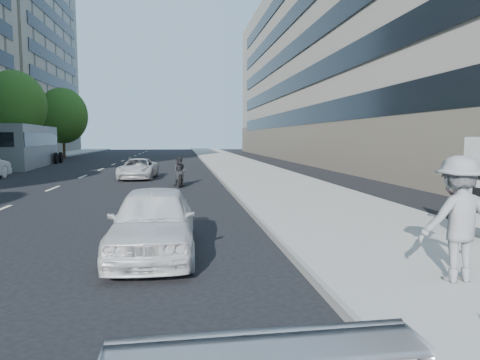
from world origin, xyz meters
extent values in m
plane|color=black|center=(0.00, 0.00, 0.00)|extent=(160.00, 160.00, 0.00)
cube|color=gray|center=(4.00, 20.00, 0.07)|extent=(5.00, 120.00, 0.15)
cube|color=gray|center=(17.00, 32.00, 10.00)|extent=(14.00, 70.00, 20.00)
cylinder|color=#382616|center=(-13.70, 30.00, 1.49)|extent=(0.30, 0.30, 2.97)
ellipsoid|color=#1C4612|center=(-13.70, 30.00, 4.89)|extent=(4.80, 4.80, 5.52)
cylinder|color=#382616|center=(-13.70, 44.00, 1.31)|extent=(0.30, 0.30, 2.62)
ellipsoid|color=#1C4612|center=(-13.70, 44.00, 4.79)|extent=(5.40, 5.40, 6.21)
imported|color=slate|center=(3.52, -0.68, 1.11)|extent=(1.28, 0.78, 1.92)
imported|color=black|center=(5.70, 2.46, 0.92)|extent=(0.63, 0.49, 1.53)
cylinder|color=#4C4C4C|center=(5.57, 2.08, 1.25)|extent=(0.06, 0.06, 2.20)
imported|color=silver|center=(-1.20, 2.00, 0.68)|extent=(1.67, 4.03, 1.36)
imported|color=silver|center=(-3.07, 18.29, 0.57)|extent=(2.18, 4.25, 1.15)
cylinder|color=black|center=(-0.68, 13.55, 0.32)|extent=(0.18, 0.65, 0.64)
cylinder|color=black|center=(-0.68, 14.95, 0.32)|extent=(0.18, 0.65, 0.64)
cube|color=black|center=(-0.68, 14.25, 0.55)|extent=(0.37, 1.22, 0.35)
imported|color=black|center=(-0.68, 14.15, 0.71)|extent=(0.74, 0.61, 1.42)
cube|color=slate|center=(-13.00, 30.13, 1.65)|extent=(3.55, 12.17, 3.30)
cube|color=black|center=(-14.27, 30.13, 2.20)|extent=(1.07, 11.46, 1.00)
cube|color=black|center=(-11.73, 30.13, 2.20)|extent=(1.07, 11.46, 1.00)
cylinder|color=black|center=(-11.75, 25.63, 0.50)|extent=(0.34, 1.02, 1.00)
cylinder|color=black|center=(-11.75, 27.63, 0.50)|extent=(0.34, 1.02, 1.00)
cylinder|color=black|center=(-14.25, 33.63, 0.50)|extent=(0.34, 1.02, 1.00)
cylinder|color=black|center=(-11.75, 33.63, 0.50)|extent=(0.34, 1.02, 1.00)
cylinder|color=black|center=(-14.25, 35.13, 0.50)|extent=(0.34, 1.02, 1.00)
cylinder|color=black|center=(-11.75, 35.13, 0.50)|extent=(0.34, 1.02, 1.00)
camera|label=1|loc=(-0.64, -6.56, 2.34)|focal=32.00mm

